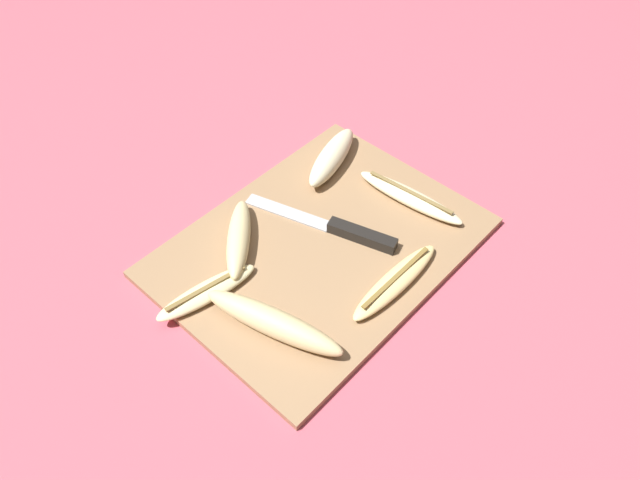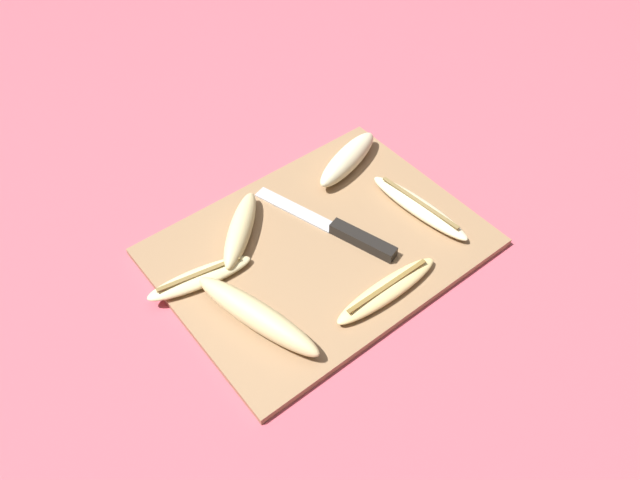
% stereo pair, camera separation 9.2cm
% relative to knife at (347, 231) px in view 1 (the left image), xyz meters
% --- Properties ---
extents(ground_plane, '(4.00, 4.00, 0.00)m').
position_rel_knife_xyz_m(ground_plane, '(-0.04, 0.02, -0.02)').
color(ground_plane, '#C65160').
extents(cutting_board, '(0.46, 0.35, 0.01)m').
position_rel_knife_xyz_m(cutting_board, '(-0.04, 0.02, -0.01)').
color(cutting_board, '#997551').
rests_on(cutting_board, ground_plane).
extents(knife, '(0.09, 0.25, 0.02)m').
position_rel_knife_xyz_m(knife, '(0.00, 0.00, 0.00)').
color(knife, black).
rests_on(knife, cutting_board).
extents(banana_soft_right, '(0.16, 0.06, 0.02)m').
position_rel_knife_xyz_m(banana_soft_right, '(-0.22, 0.07, 0.00)').
color(banana_soft_right, beige).
rests_on(banana_soft_right, cutting_board).
extents(banana_bright_far, '(0.16, 0.08, 0.04)m').
position_rel_knife_xyz_m(banana_bright_far, '(0.10, 0.12, 0.01)').
color(banana_bright_far, beige).
rests_on(banana_bright_far, cutting_board).
extents(banana_golden_short, '(0.18, 0.04, 0.02)m').
position_rel_knife_xyz_m(banana_golden_short, '(-0.03, -0.11, 0.00)').
color(banana_golden_short, '#EDD689').
rests_on(banana_golden_short, cutting_board).
extents(banana_mellow_near, '(0.09, 0.21, 0.04)m').
position_rel_knife_xyz_m(banana_mellow_near, '(-0.20, -0.04, 0.01)').
color(banana_mellow_near, beige).
rests_on(banana_mellow_near, cutting_board).
extents(banana_pale_long, '(0.05, 0.19, 0.02)m').
position_rel_knife_xyz_m(banana_pale_long, '(0.12, -0.03, 0.00)').
color(banana_pale_long, beige).
rests_on(banana_pale_long, cutting_board).
extents(banana_ripe_center, '(0.14, 0.13, 0.03)m').
position_rel_knife_xyz_m(banana_ripe_center, '(-0.13, 0.10, 0.01)').
color(banana_ripe_center, beige).
rests_on(banana_ripe_center, cutting_board).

